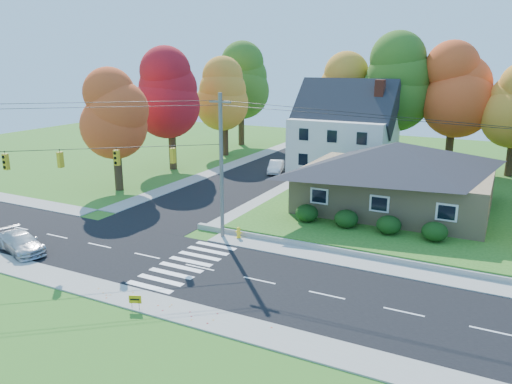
% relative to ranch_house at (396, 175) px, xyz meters
% --- Properties ---
extents(ground, '(120.00, 120.00, 0.00)m').
position_rel_ranch_house_xyz_m(ground, '(-8.00, -16.00, -3.27)').
color(ground, '#3D7923').
extents(road_main, '(90.00, 8.00, 0.02)m').
position_rel_ranch_house_xyz_m(road_main, '(-8.00, -16.00, -3.26)').
color(road_main, black).
rests_on(road_main, ground).
extents(road_cross, '(8.00, 44.00, 0.02)m').
position_rel_ranch_house_xyz_m(road_cross, '(-16.00, 10.00, -3.25)').
color(road_cross, black).
rests_on(road_cross, ground).
extents(sidewalk_north, '(90.00, 2.00, 0.08)m').
position_rel_ranch_house_xyz_m(sidewalk_north, '(-8.00, -11.00, -3.23)').
color(sidewalk_north, '#9C9A90').
rests_on(sidewalk_north, ground).
extents(sidewalk_south, '(90.00, 2.00, 0.08)m').
position_rel_ranch_house_xyz_m(sidewalk_south, '(-8.00, -21.00, -3.23)').
color(sidewalk_south, '#9C9A90').
rests_on(sidewalk_south, ground).
extents(lawn, '(30.00, 30.00, 0.50)m').
position_rel_ranch_house_xyz_m(lawn, '(5.00, 5.00, -3.02)').
color(lawn, '#3D7923').
rests_on(lawn, ground).
extents(ranch_house, '(14.60, 10.60, 5.40)m').
position_rel_ranch_house_xyz_m(ranch_house, '(0.00, 0.00, 0.00)').
color(ranch_house, tan).
rests_on(ranch_house, lawn).
extents(colonial_house, '(10.40, 8.40, 9.60)m').
position_rel_ranch_house_xyz_m(colonial_house, '(-7.96, 12.00, 1.32)').
color(colonial_house, silver).
rests_on(colonial_house, lawn).
extents(hedge_row, '(10.70, 1.70, 1.27)m').
position_rel_ranch_house_xyz_m(hedge_row, '(-0.50, -6.20, -2.13)').
color(hedge_row, '#163A10').
rests_on(hedge_row, lawn).
extents(traffic_infrastructure, '(38.10, 10.66, 10.00)m').
position_rel_ranch_house_xyz_m(traffic_infrastructure, '(-8.15, -14.65, 1.88)').
color(traffic_infrastructure, '#666059').
rests_on(traffic_infrastructure, ground).
extents(tree_lot_0, '(6.72, 6.72, 12.51)m').
position_rel_ranch_house_xyz_m(tree_lot_0, '(-10.00, 18.00, 5.04)').
color(tree_lot_0, '#3F2A19').
rests_on(tree_lot_0, lawn).
extents(tree_lot_1, '(7.84, 7.84, 14.60)m').
position_rel_ranch_house_xyz_m(tree_lot_1, '(-4.00, 17.00, 6.35)').
color(tree_lot_1, '#3F2A19').
rests_on(tree_lot_1, lawn).
extents(tree_lot_2, '(7.28, 7.28, 13.56)m').
position_rel_ranch_house_xyz_m(tree_lot_2, '(2.00, 18.00, 5.70)').
color(tree_lot_2, '#3F2A19').
rests_on(tree_lot_2, lawn).
extents(tree_west_0, '(6.16, 6.16, 11.47)m').
position_rel_ranch_house_xyz_m(tree_west_0, '(-25.00, -4.00, 3.89)').
color(tree_west_0, '#3F2A19').
rests_on(tree_west_0, ground).
extents(tree_west_1, '(7.28, 7.28, 13.56)m').
position_rel_ranch_house_xyz_m(tree_west_1, '(-26.00, 6.00, 5.20)').
color(tree_west_1, '#3F2A19').
rests_on(tree_west_1, ground).
extents(tree_west_2, '(6.72, 6.72, 12.51)m').
position_rel_ranch_house_xyz_m(tree_west_2, '(-25.00, 16.00, 4.54)').
color(tree_west_2, '#3F2A19').
rests_on(tree_west_2, ground).
extents(tree_west_3, '(7.84, 7.84, 14.60)m').
position_rel_ranch_house_xyz_m(tree_west_3, '(-27.00, 24.00, 5.85)').
color(tree_west_3, '#3F2A19').
rests_on(tree_west_3, ground).
extents(silver_sedan, '(4.78, 3.09, 1.29)m').
position_rel_ranch_house_xyz_m(silver_sedan, '(-19.61, -19.17, -2.60)').
color(silver_sedan, silver).
rests_on(silver_sedan, road_main).
extents(white_car, '(2.51, 4.23, 1.32)m').
position_rel_ranch_house_xyz_m(white_car, '(-14.77, 9.49, -2.59)').
color(white_car, silver).
rests_on(white_car, road_cross).
extents(fire_hydrant, '(0.49, 0.38, 0.86)m').
position_rel_ranch_house_xyz_m(fire_hydrant, '(-8.35, -10.56, -2.86)').
color(fire_hydrant, yellow).
rests_on(fire_hydrant, ground).
extents(yard_sign, '(0.59, 0.27, 0.79)m').
position_rel_ranch_house_xyz_m(yard_sign, '(-7.98, -21.84, -2.70)').
color(yard_sign, black).
rests_on(yard_sign, ground).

